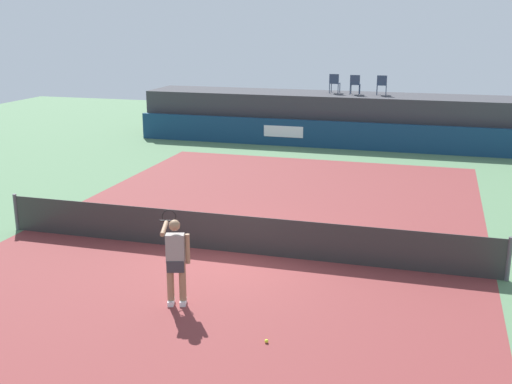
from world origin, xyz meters
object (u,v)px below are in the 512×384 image
Objects in this scene: spectator_chair_left at (355,84)px; tennis_ball at (266,341)px; tennis_player at (176,259)px; net_post_far at (509,259)px; spectator_chair_far_left at (335,82)px; net_post_near at (16,212)px; spectator_chair_center at (382,84)px.

tennis_ball is at bearing -86.67° from spectator_chair_left.
net_post_far is at bearing 25.54° from tennis_player.
spectator_chair_far_left reaches higher than net_post_near.
spectator_chair_left is 0.89× the size of net_post_near.
tennis_player is at bearing -96.80° from spectator_chair_center.
tennis_ball is (-0.06, -19.44, -2.66)m from spectator_chair_center.
spectator_chair_far_left reaches higher than tennis_ball.
tennis_player is at bearing -27.28° from net_post_near.
spectator_chair_center is 0.50× the size of tennis_player.
spectator_chair_left reaches higher than net_post_near.
spectator_chair_far_left is at bearing 176.02° from spectator_chair_center.
net_post_far is 5.97m from tennis_ball.
spectator_chair_center is 19.62m from tennis_ball.
spectator_chair_center is 17.50m from net_post_near.
spectator_chair_center is (2.17, -0.15, 0.00)m from spectator_chair_far_left.
spectator_chair_center is 13.06× the size of tennis_ball.
tennis_ball is at bearing -90.17° from spectator_chair_center.
net_post_near is 14.71× the size of tennis_ball.
spectator_chair_far_left is 0.89× the size of net_post_near.
tennis_player reaches higher than net_post_far.
tennis_ball is at bearing -25.89° from tennis_player.
net_post_far is (12.40, 0.00, 0.00)m from net_post_near.
net_post_far is 0.56× the size of tennis_player.
net_post_near is at bearing -118.02° from spectator_chair_center.
spectator_chair_far_left and spectator_chair_left have the same top height.
spectator_chair_left is 19.54m from tennis_ball.
spectator_chair_far_left is 2.17m from spectator_chair_center.
tennis_player is 2.55m from tennis_ball.
spectator_chair_left reaches higher than net_post_far.
spectator_chair_center is (1.18, 0.11, 0.00)m from spectator_chair_left.
net_post_near and net_post_far have the same top height.
net_post_near is 0.56× the size of tennis_player.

